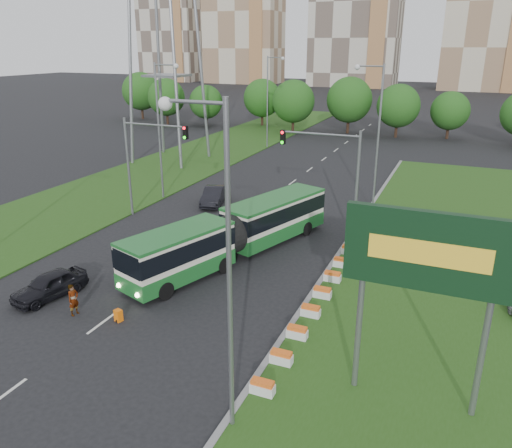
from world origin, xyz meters
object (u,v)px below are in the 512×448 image
at_px(pedestrian, 73,300).
at_px(shopping_trolley, 118,316).
at_px(billboard, 428,260).
at_px(articulated_bus, 232,232).
at_px(traffic_mast_left, 144,153).
at_px(car_left_far, 214,196).
at_px(car_left_near, 49,285).
at_px(traffic_mast_median, 335,167).

bearing_deg(pedestrian, shopping_trolley, -75.02).
relative_size(billboard, articulated_bus, 0.47).
relative_size(traffic_mast_left, shopping_trolley, 12.56).
height_order(articulated_bus, car_left_far, articulated_bus).
bearing_deg(traffic_mast_left, articulated_bus, -25.06).
height_order(articulated_bus, car_left_near, articulated_bus).
bearing_deg(pedestrian, traffic_mast_median, -24.20).
bearing_deg(traffic_mast_median, car_left_near, -129.67).
xyz_separation_m(traffic_mast_left, articulated_bus, (9.84, -4.60, -3.65)).
bearing_deg(pedestrian, car_left_far, 13.27).
relative_size(billboard, traffic_mast_left, 1.00).
distance_m(traffic_mast_median, articulated_bus, 8.54).
xyz_separation_m(traffic_mast_median, articulated_bus, (-5.32, -5.60, -3.65)).
height_order(billboard, car_left_far, billboard).
height_order(traffic_mast_median, shopping_trolley, traffic_mast_median).
height_order(traffic_mast_left, car_left_near, traffic_mast_left).
xyz_separation_m(billboard, car_left_far, (-19.26, 20.19, -5.39)).
relative_size(traffic_mast_median, shopping_trolley, 12.56).
bearing_deg(car_left_near, billboard, 9.40).
xyz_separation_m(billboard, pedestrian, (-17.11, 0.17, -5.29)).
bearing_deg(traffic_mast_left, shopping_trolley, -60.92).
distance_m(traffic_mast_median, traffic_mast_left, 15.19).
bearing_deg(traffic_mast_median, pedestrian, -121.33).
bearing_deg(traffic_mast_left, pedestrian, -69.58).
relative_size(billboard, pedestrian, 4.60).
bearing_deg(billboard, traffic_mast_median, 115.03).
relative_size(traffic_mast_left, articulated_bus, 0.47).
bearing_deg(pedestrian, billboard, -83.45).
distance_m(car_left_far, shopping_trolley, 20.23).
bearing_deg(billboard, car_left_far, 133.64).
bearing_deg(articulated_bus, car_left_near, -108.44).
bearing_deg(billboard, articulated_bus, 140.87).
xyz_separation_m(traffic_mast_left, shopping_trolley, (8.05, -14.48, -5.03)).
height_order(traffic_mast_median, car_left_near, traffic_mast_median).
xyz_separation_m(billboard, shopping_trolley, (-14.57, 0.52, -5.85)).
height_order(car_left_near, shopping_trolley, car_left_near).
relative_size(pedestrian, shopping_trolley, 2.73).
bearing_deg(traffic_mast_left, car_left_far, 57.01).
height_order(billboard, traffic_mast_left, same).
xyz_separation_m(articulated_bus, pedestrian, (-4.32, -10.23, -0.83)).
xyz_separation_m(car_left_far, pedestrian, (2.15, -20.02, 0.09)).
relative_size(traffic_mast_left, car_left_far, 1.70).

